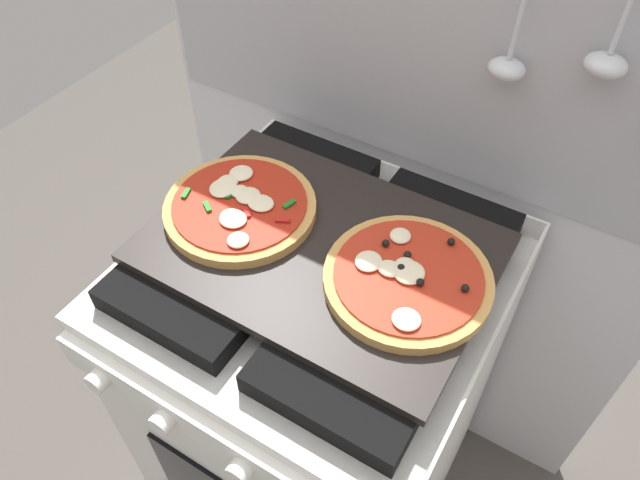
{
  "coord_description": "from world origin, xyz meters",
  "views": [
    {
      "loc": [
        0.33,
        -0.55,
        1.63
      ],
      "look_at": [
        0.0,
        0.0,
        0.93
      ],
      "focal_mm": 33.73,
      "sensor_mm": 36.0,
      "label": 1
    }
  ],
  "objects_px": {
    "baking_tray": "(320,248)",
    "pizza_left": "(240,207)",
    "stove": "(320,389)",
    "pizza_right": "(408,277)"
  },
  "relations": [
    {
      "from": "stove",
      "to": "pizza_left",
      "type": "height_order",
      "value": "pizza_left"
    },
    {
      "from": "pizza_right",
      "to": "baking_tray",
      "type": "bearing_deg",
      "value": -179.02
    },
    {
      "from": "baking_tray",
      "to": "stove",
      "type": "bearing_deg",
      "value": -90.0
    },
    {
      "from": "stove",
      "to": "pizza_right",
      "type": "height_order",
      "value": "pizza_right"
    },
    {
      "from": "baking_tray",
      "to": "pizza_right",
      "type": "bearing_deg",
      "value": 0.98
    },
    {
      "from": "stove",
      "to": "pizza_right",
      "type": "xyz_separation_m",
      "value": [
        0.15,
        0.0,
        0.48
      ]
    },
    {
      "from": "stove",
      "to": "pizza_right",
      "type": "relative_size",
      "value": 3.53
    },
    {
      "from": "stove",
      "to": "baking_tray",
      "type": "relative_size",
      "value": 1.67
    },
    {
      "from": "baking_tray",
      "to": "pizza_left",
      "type": "relative_size",
      "value": 2.12
    },
    {
      "from": "pizza_left",
      "to": "pizza_right",
      "type": "bearing_deg",
      "value": 1.57
    }
  ]
}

